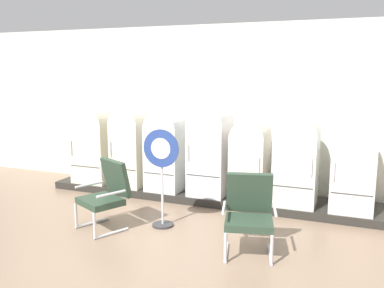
{
  "coord_description": "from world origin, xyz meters",
  "views": [
    {
      "loc": [
        2.39,
        -3.84,
        2.31
      ],
      "look_at": [
        -0.23,
        2.75,
        1.05
      ],
      "focal_mm": 39.02,
      "sensor_mm": 36.0,
      "label": 1
    }
  ],
  "objects": [
    {
      "name": "armchair_left",
      "position": [
        -0.95,
        1.16,
        0.55
      ],
      "size": [
        0.82,
        0.83,
        1.01
      ],
      "color": "silver",
      "rests_on": "ground"
    },
    {
      "name": "back_wall",
      "position": [
        0.0,
        3.66,
        1.58
      ],
      "size": [
        11.76,
        0.12,
        3.14
      ],
      "color": "silver",
      "rests_on": "ground"
    },
    {
      "name": "display_plinth",
      "position": [
        0.0,
        3.02,
        0.07
      ],
      "size": [
        6.13,
        0.95,
        0.13
      ],
      "primitive_type": "cube",
      "color": "#2C2A26",
      "rests_on": "ground"
    },
    {
      "name": "armchair_right",
      "position": [
        1.2,
        1.12,
        0.55
      ],
      "size": [
        0.75,
        0.76,
        1.01
      ],
      "color": "silver",
      "rests_on": "ground"
    },
    {
      "name": "refrigerator_3",
      "position": [
        0.03,
        2.93,
        0.98
      ],
      "size": [
        0.64,
        0.71,
        1.6
      ],
      "color": "white",
      "rests_on": "display_plinth"
    },
    {
      "name": "refrigerator_4",
      "position": [
        0.76,
        2.91,
        0.86
      ],
      "size": [
        0.58,
        0.68,
        1.37
      ],
      "color": "silver",
      "rests_on": "display_plinth"
    },
    {
      "name": "sign_stand",
      "position": [
        -0.22,
        1.51,
        0.79
      ],
      "size": [
        0.56,
        0.32,
        1.47
      ],
      "color": "#2D2D30",
      "rests_on": "ground"
    },
    {
      "name": "refrigerator_6",
      "position": [
        2.39,
        2.91,
        0.88
      ],
      "size": [
        0.64,
        0.67,
        1.42
      ],
      "color": "silver",
      "rests_on": "display_plinth"
    },
    {
      "name": "refrigerator_2",
      "position": [
        -0.8,
        2.9,
        0.91
      ],
      "size": [
        0.63,
        0.64,
        1.46
      ],
      "color": "white",
      "rests_on": "display_plinth"
    },
    {
      "name": "refrigerator_1",
      "position": [
        -1.54,
        2.89,
        0.93
      ],
      "size": [
        0.59,
        0.62,
        1.49
      ],
      "color": "silver",
      "rests_on": "display_plinth"
    },
    {
      "name": "refrigerator_5",
      "position": [
        1.52,
        2.9,
        0.92
      ],
      "size": [
        0.68,
        0.66,
        1.5
      ],
      "color": "silver",
      "rests_on": "display_plinth"
    },
    {
      "name": "refrigerator_0",
      "position": [
        -2.36,
        2.89,
        0.92
      ],
      "size": [
        0.71,
        0.62,
        1.49
      ],
      "color": "silver",
      "rests_on": "display_plinth"
    },
    {
      "name": "ground",
      "position": [
        0.0,
        0.0,
        -0.03
      ],
      "size": [
        12.0,
        10.0,
        0.05
      ],
      "primitive_type": "cube",
      "color": "#876E58"
    }
  ]
}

